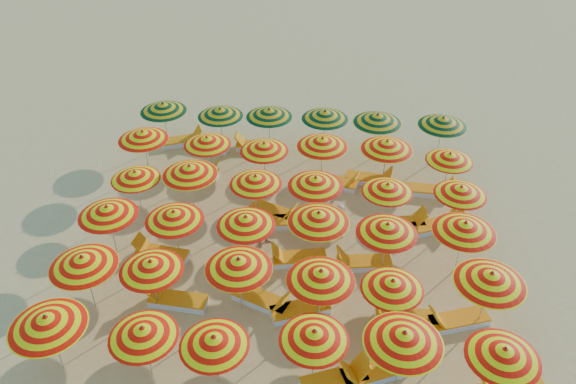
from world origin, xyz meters
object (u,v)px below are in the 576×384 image
Objects in this scene: umbrella_34 at (378,118)px; lounger_4 at (263,300)px; umbrella_10 at (392,285)px; umbrella_31 at (220,112)px; beachgoer_b at (267,229)px; beachgoer_a at (339,221)px; lounger_19 at (183,141)px; umbrella_0 at (47,322)px; umbrella_19 at (190,170)px; lounger_15 at (197,174)px; umbrella_2 at (214,341)px; lounger_11 at (274,212)px; lounger_12 at (300,221)px; umbrella_7 at (151,265)px; umbrella_13 at (174,216)px; umbrella_20 at (256,180)px; umbrella_11 at (491,278)px; lounger_13 at (401,224)px; lounger_9 at (298,258)px; umbrella_25 at (207,141)px; lounger_21 at (256,146)px; umbrella_16 at (387,228)px; umbrella_33 at (325,115)px; lounger_5 at (302,309)px; lounger_7 at (457,320)px; umbrella_5 at (504,353)px; umbrella_26 at (264,147)px; umbrella_21 at (316,182)px; lounger_10 at (363,263)px; umbrella_6 at (83,261)px; umbrella_29 at (450,157)px; umbrella_24 at (143,135)px; umbrella_15 at (319,217)px; lounger_6 at (404,318)px; umbrella_8 at (239,263)px; lounger_0 at (336,380)px; umbrella_27 at (322,142)px; umbrella_32 at (269,113)px; umbrella_9 at (321,275)px; umbrella_12 at (107,211)px; umbrella_35 at (443,122)px; lounger_17 at (369,179)px; lounger_18 at (430,191)px; umbrella_1 at (143,332)px; lounger_1 at (372,373)px; lounger_8 at (161,254)px; umbrella_30 at (163,107)px; lounger_14 at (438,225)px; lounger_3 at (177,300)px; lounger_16 at (336,182)px; umbrella_18 at (135,175)px.

lounger_4 is (-3.60, -8.26, -1.65)m from umbrella_34.
umbrella_10 is 0.99× the size of umbrella_31.
beachgoer_a reaches higher than beachgoer_b.
umbrella_10 reaches higher than lounger_19.
umbrella_0 is 7.07m from umbrella_19.
umbrella_2 is at bearing -72.04° from lounger_15.
lounger_12 is (0.91, -0.42, 0.00)m from lounger_11.
umbrella_13 reaches higher than umbrella_7.
umbrella_11 is at bearing -31.91° from umbrella_20.
lounger_9 is at bearing -159.38° from lounger_13.
umbrella_25 is (-2.11, 2.37, -0.01)m from umbrella_20.
lounger_21 is at bearing 50.87° from lounger_15.
umbrella_33 is at bearing 106.43° from umbrella_16.
lounger_19 is (-5.56, 8.96, 0.00)m from lounger_5.
umbrella_7 is 1.24× the size of lounger_7.
lounger_12 is at bearing -1.32° from lounger_11.
umbrella_26 is at bearing 127.45° from umbrella_5.
lounger_19 is at bearing 140.16° from umbrella_21.
lounger_10 is at bearing 104.76° from umbrella_10.
umbrella_29 is at bearing 30.60° from umbrella_6.
umbrella_15 is at bearing -33.13° from umbrella_24.
lounger_6 is 1.00× the size of lounger_15.
lounger_21 is at bearing 56.03° from umbrella_25.
lounger_9 is at bearing 53.81° from umbrella_8.
umbrella_27 is at bearing 73.06° from lounger_0.
umbrella_29 is at bearing 59.97° from umbrella_16.
umbrella_34 is at bearing 28.03° from umbrella_26.
umbrella_25 is 3.02m from umbrella_32.
umbrella_9 is at bearing -62.34° from umbrella_20.
umbrella_35 reaches higher than umbrella_12.
umbrella_8 is 3.03m from umbrella_15.
umbrella_33 is at bearing 140.16° from lounger_17.
umbrella_27 is 4.39m from lounger_18.
umbrella_1 reaches higher than lounger_7.
umbrella_10 is 1.11× the size of lounger_1.
umbrella_30 is at bearing -68.15° from lounger_8.
lounger_6 is at bearing 133.50° from lounger_9.
umbrella_34 reaches higher than lounger_14.
umbrella_11 is 11.10m from umbrella_25.
umbrella_27 is at bearing 90.15° from umbrella_15.
umbrella_19 is 4.66m from lounger_3.
lounger_0 and lounger_16 have the same top height.
lounger_15 is (-8.82, 6.65, 0.00)m from lounger_7.
umbrella_34 is (8.60, -0.31, 0.03)m from umbrella_30.
lounger_6 is at bearing -26.28° from umbrella_18.
umbrella_18 is at bearing -87.44° from umbrella_30.
lounger_14 is (8.49, 2.10, -1.54)m from umbrella_13.
umbrella_2 is at bearing -47.15° from umbrella_7.
lounger_4 is (0.60, -6.03, -1.51)m from umbrella_26.
umbrella_31 is 1.13× the size of lounger_19.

